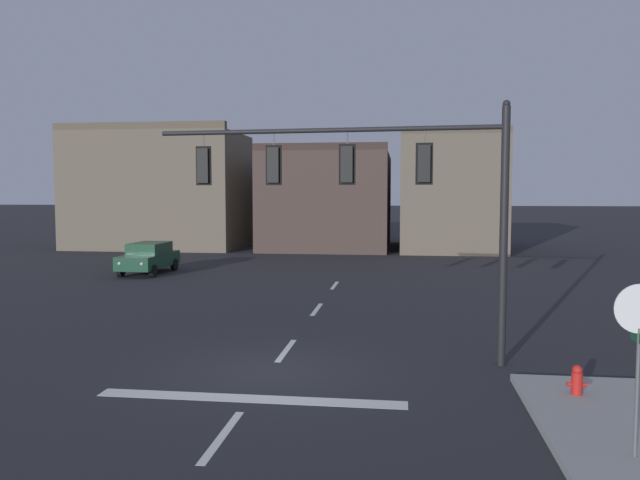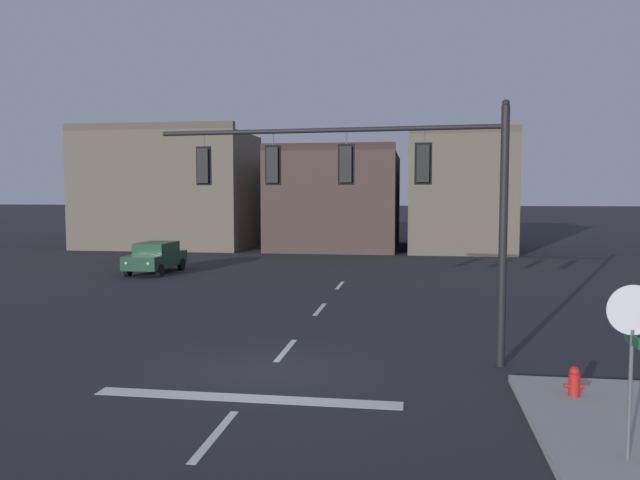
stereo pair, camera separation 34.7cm
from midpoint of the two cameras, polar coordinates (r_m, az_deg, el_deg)
ground_plane at (r=15.21m, az=-4.02°, el=-11.75°), size 400.00×400.00×0.00m
stop_bar_paint at (r=13.35m, az=-5.96°, el=-14.04°), size 6.40×0.50×0.01m
lane_centreline at (r=17.10m, az=-2.52°, el=-9.92°), size 0.16×26.40×0.01m
signal_mast_near_side at (r=15.78m, az=5.38°, el=5.34°), size 8.85×0.87×6.40m
stop_sign at (r=10.70m, az=27.26°, el=-7.25°), size 0.76×0.64×2.83m
car_lot_nearside at (r=34.14m, az=-14.36°, el=-1.48°), size 1.93×4.46×1.61m
fire_hydrant at (r=13.92m, az=22.69°, el=-12.20°), size 0.40×0.30×0.75m
building_row at (r=48.47m, az=-0.99°, el=4.06°), size 32.06×11.94×9.20m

